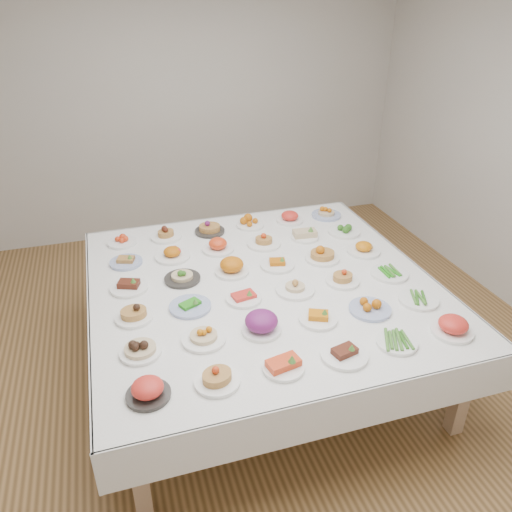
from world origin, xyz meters
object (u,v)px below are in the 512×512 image
object	(u,v)px
dish_18	(129,284)
dish_35	(327,210)
display_table	(262,289)
dish_0	(147,387)

from	to	relation	value
dish_18	dish_35	world-z (taller)	dish_35
display_table	dish_0	bearing A→B (deg)	-134.95
dish_18	dish_0	bearing A→B (deg)	-89.57
display_table	dish_0	xyz separation A→B (m)	(-0.91, -0.91, 0.13)
display_table	dish_35	bearing A→B (deg)	45.18
dish_0	dish_18	xyz separation A→B (m)	(-0.01, 1.09, -0.03)
dish_0	dish_35	bearing A→B (deg)	45.11
display_table	dish_0	distance (m)	1.29
dish_0	dish_35	distance (m)	2.58
display_table	dish_0	size ratio (longest dim) A/B	9.91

